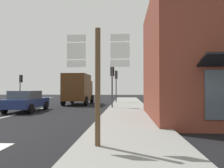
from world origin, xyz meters
TOP-DOWN VIEW (x-y plane):
  - ground_plane at (0.00, 10.00)m, footprint 80.00×80.00m
  - sidewalk_right at (7.03, 8.00)m, footprint 3.11×44.00m
  - lane_centre_stripe at (0.00, 6.00)m, footprint 0.16×12.00m
  - sedan_far at (-0.15, 8.63)m, footprint 2.02×4.23m
  - delivery_truck at (2.00, 15.43)m, footprint 2.50×5.01m
  - route_sign_post at (6.13, -0.47)m, footprint 1.66×0.14m
  - traffic_light_far_left at (-5.77, 18.81)m, footprint 0.30×0.49m
  - traffic_light_near_right at (5.77, 10.95)m, footprint 0.30×0.49m
  - traffic_light_far_right at (5.77, 17.69)m, footprint 0.30×0.49m

SIDE VIEW (x-z plane):
  - ground_plane at x=0.00m, z-range 0.00..0.00m
  - lane_centre_stripe at x=0.00m, z-range 0.00..0.01m
  - sidewalk_right at x=7.03m, z-range 0.00..0.14m
  - sedan_far at x=-0.15m, z-range 0.03..1.50m
  - delivery_truck at x=2.00m, z-range 0.13..3.18m
  - route_sign_post at x=6.13m, z-range 0.31..3.51m
  - traffic_light_far_left at x=-5.77m, z-range 0.79..4.05m
  - traffic_light_near_right at x=5.77m, z-range 0.85..4.38m
  - traffic_light_far_right at x=5.77m, z-range 0.87..4.50m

